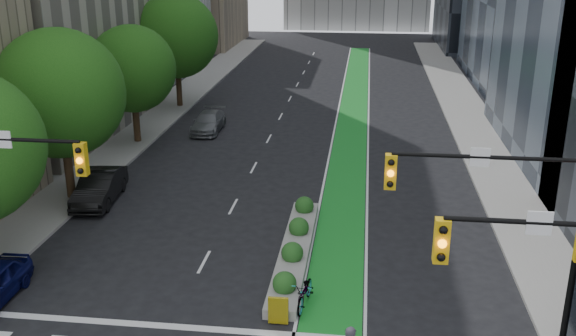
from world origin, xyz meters
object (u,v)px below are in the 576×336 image
(median_planter, at_px, (295,248))
(parked_car_left_far, at_px, (208,122))
(bicycle, at_px, (305,292))
(parked_car_left_mid, at_px, (99,187))

(median_planter, relative_size, parked_car_left_far, 2.22)
(bicycle, relative_size, parked_car_left_far, 0.45)
(bicycle, distance_m, parked_car_left_far, 23.95)
(parked_car_left_far, bearing_deg, parked_car_left_mid, -101.17)
(bicycle, height_order, parked_car_left_mid, parked_car_left_mid)
(parked_car_left_mid, bearing_deg, parked_car_left_far, 74.52)
(median_planter, xyz_separation_m, parked_car_left_far, (-8.20, 18.29, 0.30))
(median_planter, height_order, parked_car_left_mid, parked_car_left_mid)
(bicycle, relative_size, parked_car_left_mid, 0.43)
(bicycle, bearing_deg, parked_car_left_mid, 150.05)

